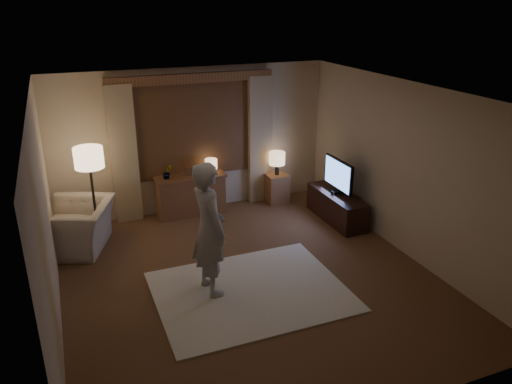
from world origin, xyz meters
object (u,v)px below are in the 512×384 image
armchair (78,227)px  side_table (277,188)px  person (209,229)px  sideboard (191,196)px  tv_stand (336,207)px

armchair → side_table: size_ratio=2.02×
person → sideboard: bearing=-18.0°
sideboard → person: size_ratio=0.66×
armchair → person: bearing=59.2°
sideboard → person: (-0.43, -2.61, 0.57)m
sideboard → tv_stand: sideboard is taller
person → armchair: bearing=29.8°
side_table → person: 3.38m
sideboard → armchair: armchair is taller
tv_stand → person: person is taller
side_table → tv_stand: side_table is taller
sideboard → side_table: (1.68, -0.05, -0.07)m
side_table → tv_stand: (0.63, -1.17, -0.03)m
sideboard → person: bearing=-99.4°
sideboard → side_table: size_ratio=2.14×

